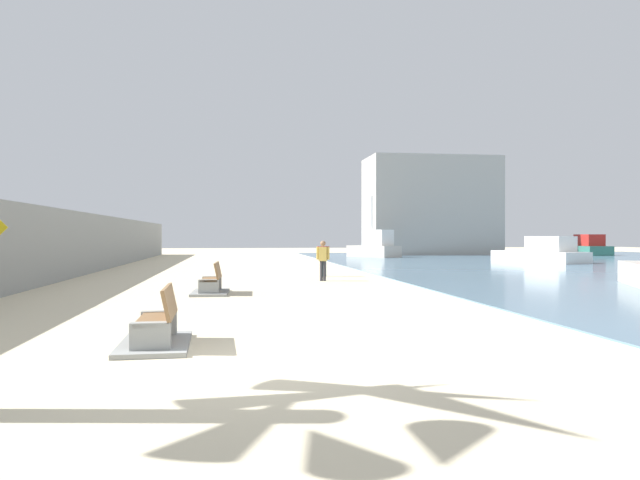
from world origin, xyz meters
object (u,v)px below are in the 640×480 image
bench_near (157,332)px  bench_far (211,286)px  person_standing (323,258)px  boat_nearest (375,247)px  boat_far_right (542,253)px  boat_mid_bay (585,247)px  person_walking (323,256)px

bench_near → bench_far: same height
person_standing → bench_near: bearing=-109.4°
boat_nearest → boat_far_right: 14.00m
bench_near → person_standing: bearing=70.6°
boat_mid_bay → boat_far_right: boat_mid_bay is taller
bench_near → boat_nearest: (12.82, 38.07, 0.62)m
boat_mid_bay → boat_far_right: size_ratio=0.90×
bench_far → boat_nearest: size_ratio=0.42×
bench_near → person_standing: 14.39m
boat_mid_bay → bench_near: bearing=-129.1°
bench_near → person_walking: (5.19, 16.10, 0.67)m
boat_mid_bay → boat_far_right: 17.99m
bench_near → boat_mid_bay: size_ratio=0.34×
bench_near → boat_far_right: 34.51m
boat_far_right → boat_mid_bay: bearing=49.5°
person_standing → boat_nearest: 25.80m
bench_far → boat_far_right: boat_far_right is taller
bench_far → boat_nearest: bearing=67.2°
person_walking → boat_far_right: size_ratio=0.23×
boat_nearest → person_walking: bearing=-109.1°
person_walking → boat_far_right: boat_far_right is taller
boat_mid_bay → person_standing: bearing=-136.2°
person_standing → boat_mid_bay: 39.26m
bench_near → boat_far_right: (21.44, 27.04, 0.42)m
bench_far → person_standing: 6.33m
person_standing → boat_far_right: 21.44m
boat_nearest → boat_far_right: size_ratio=0.72×
bench_near → bench_far: size_ratio=0.99×
person_standing → boat_mid_bay: size_ratio=0.26×
bench_far → boat_mid_bay: size_ratio=0.34×
bench_far → person_standing: bearing=48.0°
bench_near → boat_mid_bay: boat_mid_bay is taller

